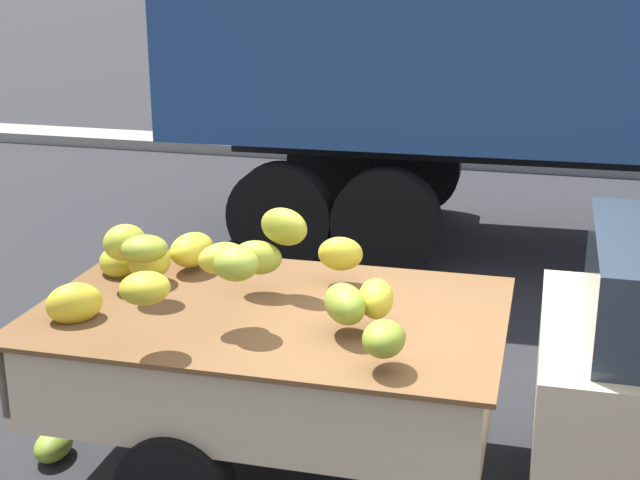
% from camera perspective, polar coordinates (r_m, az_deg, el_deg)
% --- Properties ---
extents(curb_strip, '(80.00, 0.80, 0.16)m').
position_cam_1_polar(curb_strip, '(14.08, 12.11, 4.83)').
color(curb_strip, gray).
rests_on(curb_strip, ground).
extents(pickup_truck, '(4.89, 1.84, 1.70)m').
position_cam_1_polar(pickup_truck, '(5.33, 16.84, -7.92)').
color(pickup_truck, '#CCB793').
rests_on(pickup_truck, ground).
extents(fallen_banana_bunch_near_tailgate, '(0.27, 0.36, 0.18)m').
position_cam_1_polar(fallen_banana_bunch_near_tailgate, '(6.24, -16.27, -12.17)').
color(fallen_banana_bunch_near_tailgate, olive).
rests_on(fallen_banana_bunch_near_tailgate, ground).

